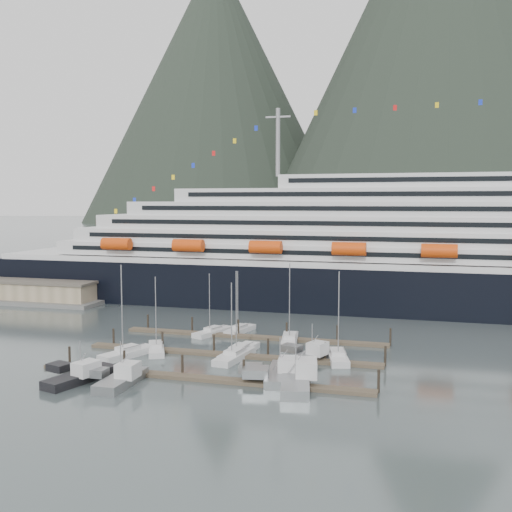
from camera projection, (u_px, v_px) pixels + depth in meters
The scene contains 20 objects.
ground at pixel (255, 364), 90.11m from camera, with size 1600.00×1600.00×0.00m, color #4A5757.
mountains at pixel (458, 68), 624.70m from camera, with size 870.00×440.00×420.00m.
cruise_ship at pixel (452, 257), 133.47m from camera, with size 210.00×30.40×50.30m.
warehouse at pixel (25, 290), 149.73m from camera, with size 46.00×20.00×5.80m.
dock_near at pixel (200, 378), 81.90m from camera, with size 48.18×2.28×3.20m.
dock_mid at pixel (230, 354), 94.35m from camera, with size 48.18×2.28×3.20m.
dock_far at pixel (253, 337), 106.80m from camera, with size 48.18×2.28×3.20m.
sailboat_a at pixel (128, 354), 94.22m from camera, with size 6.25×10.24×15.15m.
sailboat_b at pixel (156, 349), 97.25m from camera, with size 6.23×9.43×12.82m.
sailboat_c at pixel (235, 357), 92.44m from camera, with size 4.16×10.45×12.62m.
sailboat_d at pixel (239, 352), 95.26m from camera, with size 3.89×11.48×14.04m.
sailboat_e at pixel (213, 332), 109.86m from camera, with size 5.36×9.47×11.75m.
sailboat_f at pixel (240, 330), 111.56m from camera, with size 4.09×8.62×12.02m.
sailboat_g at pixel (290, 340), 103.28m from camera, with size 4.36×10.83×14.41m.
sailboat_h at pixel (337, 357), 91.98m from camera, with size 5.02×9.78×14.37m.
trawler_a at pixel (80, 375), 81.27m from camera, with size 8.83×11.56×6.08m.
trawler_b at pixel (120, 379), 79.56m from camera, with size 7.69×10.09×6.49m.
trawler_c at pixel (294, 378), 79.65m from camera, with size 10.35×14.45×7.16m.
trawler_d at pixel (279, 373), 82.18m from camera, with size 8.28×11.14×6.39m.
trawler_e at pixel (311, 355), 91.84m from camera, with size 8.39×10.21×6.27m.
Camera 1 is at (24.30, -84.85, 24.39)m, focal length 42.00 mm.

